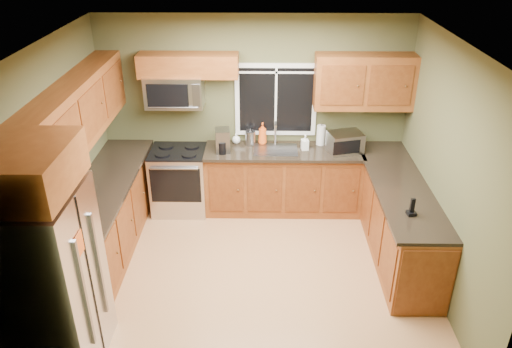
{
  "coord_description": "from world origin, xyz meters",
  "views": [
    {
      "loc": [
        0.13,
        -4.74,
        3.79
      ],
      "look_at": [
        0.05,
        0.35,
        1.15
      ],
      "focal_mm": 35.0,
      "sensor_mm": 36.0,
      "label": 1
    }
  ],
  "objects_px": {
    "paper_towel_roll": "(321,135)",
    "soap_bottle_a": "(263,133)",
    "kettle": "(250,137)",
    "soap_bottle_b": "(305,142)",
    "refrigerator": "(51,283)",
    "microwave": "(175,91)",
    "toaster_oven": "(345,142)",
    "coffee_maker": "(223,141)",
    "range": "(180,180)",
    "cordless_phone": "(412,210)",
    "soap_bottle_c": "(236,138)"
  },
  "relations": [
    {
      "from": "range",
      "to": "coffee_maker",
      "type": "relative_size",
      "value": 2.98
    },
    {
      "from": "microwave",
      "to": "soap_bottle_b",
      "type": "distance_m",
      "value": 1.88
    },
    {
      "from": "kettle",
      "to": "coffee_maker",
      "type": "bearing_deg",
      "value": -148.62
    },
    {
      "from": "range",
      "to": "paper_towel_roll",
      "type": "distance_m",
      "value": 2.09
    },
    {
      "from": "soap_bottle_a",
      "to": "soap_bottle_c",
      "type": "height_order",
      "value": "soap_bottle_a"
    },
    {
      "from": "soap_bottle_b",
      "to": "cordless_phone",
      "type": "height_order",
      "value": "soap_bottle_b"
    },
    {
      "from": "kettle",
      "to": "soap_bottle_b",
      "type": "height_order",
      "value": "kettle"
    },
    {
      "from": "range",
      "to": "toaster_oven",
      "type": "xyz_separation_m",
      "value": [
        2.28,
        -0.03,
        0.61
      ]
    },
    {
      "from": "toaster_oven",
      "to": "microwave",
      "type": "bearing_deg",
      "value": 175.79
    },
    {
      "from": "microwave",
      "to": "soap_bottle_a",
      "type": "xyz_separation_m",
      "value": [
        1.17,
        0.09,
        -0.63
      ]
    },
    {
      "from": "refrigerator",
      "to": "paper_towel_roll",
      "type": "distance_m",
      "value": 4.01
    },
    {
      "from": "paper_towel_roll",
      "to": "soap_bottle_a",
      "type": "distance_m",
      "value": 0.81
    },
    {
      "from": "cordless_phone",
      "to": "range",
      "type": "bearing_deg",
      "value": 149.37
    },
    {
      "from": "microwave",
      "to": "soap_bottle_a",
      "type": "bearing_deg",
      "value": 4.25
    },
    {
      "from": "coffee_maker",
      "to": "cordless_phone",
      "type": "bearing_deg",
      "value": -36.7
    },
    {
      "from": "microwave",
      "to": "coffee_maker",
      "type": "relative_size",
      "value": 2.42
    },
    {
      "from": "coffee_maker",
      "to": "paper_towel_roll",
      "type": "relative_size",
      "value": 1.01
    },
    {
      "from": "soap_bottle_a",
      "to": "soap_bottle_b",
      "type": "height_order",
      "value": "soap_bottle_a"
    },
    {
      "from": "paper_towel_roll",
      "to": "refrigerator",
      "type": "bearing_deg",
      "value": -131.89
    },
    {
      "from": "soap_bottle_b",
      "to": "cordless_phone",
      "type": "xyz_separation_m",
      "value": [
        1.02,
        -1.67,
        -0.05
      ]
    },
    {
      "from": "toaster_oven",
      "to": "range",
      "type": "bearing_deg",
      "value": 179.2
    },
    {
      "from": "kettle",
      "to": "soap_bottle_a",
      "type": "bearing_deg",
      "value": 14.06
    },
    {
      "from": "soap_bottle_b",
      "to": "soap_bottle_c",
      "type": "relative_size",
      "value": 1.43
    },
    {
      "from": "range",
      "to": "cordless_phone",
      "type": "distance_m",
      "value": 3.26
    },
    {
      "from": "cordless_phone",
      "to": "paper_towel_roll",
      "type": "bearing_deg",
      "value": 113.06
    },
    {
      "from": "cordless_phone",
      "to": "kettle",
      "type": "bearing_deg",
      "value": 134.21
    },
    {
      "from": "coffee_maker",
      "to": "kettle",
      "type": "height_order",
      "value": "coffee_maker"
    },
    {
      "from": "soap_bottle_b",
      "to": "cordless_phone",
      "type": "relative_size",
      "value": 1.06
    },
    {
      "from": "microwave",
      "to": "soap_bottle_c",
      "type": "xyz_separation_m",
      "value": [
        0.8,
        0.09,
        -0.71
      ]
    },
    {
      "from": "kettle",
      "to": "soap_bottle_b",
      "type": "bearing_deg",
      "value": -11.31
    },
    {
      "from": "coffee_maker",
      "to": "soap_bottle_a",
      "type": "xyz_separation_m",
      "value": [
        0.54,
        0.27,
        0.01
      ]
    },
    {
      "from": "coffee_maker",
      "to": "kettle",
      "type": "relative_size",
      "value": 1.27
    },
    {
      "from": "soap_bottle_a",
      "to": "soap_bottle_c",
      "type": "xyz_separation_m",
      "value": [
        -0.37,
        0.01,
        -0.08
      ]
    },
    {
      "from": "kettle",
      "to": "soap_bottle_b",
      "type": "distance_m",
      "value": 0.76
    },
    {
      "from": "paper_towel_roll",
      "to": "toaster_oven",
      "type": "bearing_deg",
      "value": -38.87
    },
    {
      "from": "soap_bottle_a",
      "to": "microwave",
      "type": "bearing_deg",
      "value": -175.75
    },
    {
      "from": "refrigerator",
      "to": "soap_bottle_a",
      "type": "bearing_deg",
      "value": 58.15
    },
    {
      "from": "refrigerator",
      "to": "toaster_oven",
      "type": "xyz_separation_m",
      "value": [
        2.97,
        2.74,
        0.18
      ]
    },
    {
      "from": "refrigerator",
      "to": "soap_bottle_b",
      "type": "relative_size",
      "value": 8.43
    },
    {
      "from": "soap_bottle_b",
      "to": "cordless_phone",
      "type": "distance_m",
      "value": 1.96
    },
    {
      "from": "coffee_maker",
      "to": "soap_bottle_a",
      "type": "distance_m",
      "value": 0.6
    },
    {
      "from": "kettle",
      "to": "soap_bottle_a",
      "type": "relative_size",
      "value": 0.8
    },
    {
      "from": "microwave",
      "to": "toaster_oven",
      "type": "relative_size",
      "value": 1.49
    },
    {
      "from": "cordless_phone",
      "to": "microwave",
      "type": "bearing_deg",
      "value": 147.34
    },
    {
      "from": "paper_towel_roll",
      "to": "soap_bottle_a",
      "type": "relative_size",
      "value": 1.0
    },
    {
      "from": "refrigerator",
      "to": "toaster_oven",
      "type": "height_order",
      "value": "refrigerator"
    },
    {
      "from": "kettle",
      "to": "paper_towel_roll",
      "type": "bearing_deg",
      "value": 1.75
    },
    {
      "from": "range",
      "to": "cordless_phone",
      "type": "bearing_deg",
      "value": -30.63
    },
    {
      "from": "refrigerator",
      "to": "soap_bottle_c",
      "type": "relative_size",
      "value": 12.03
    },
    {
      "from": "microwave",
      "to": "soap_bottle_c",
      "type": "height_order",
      "value": "microwave"
    }
  ]
}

